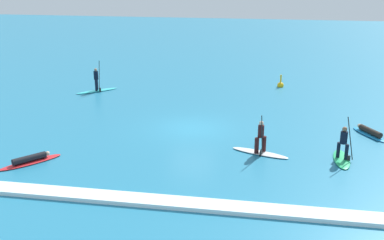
% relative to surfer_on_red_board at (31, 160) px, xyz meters
% --- Properties ---
extents(ground_plane, '(120.00, 120.00, 0.00)m').
position_rel_surfer_on_red_board_xyz_m(ground_plane, '(6.69, 6.22, -0.15)').
color(ground_plane, teal).
rests_on(ground_plane, ground).
extents(surfer_on_red_board, '(2.42, 2.71, 0.40)m').
position_rel_surfer_on_red_board_xyz_m(surfer_on_red_board, '(0.00, 0.00, 0.00)').
color(surfer_on_red_board, red).
rests_on(surfer_on_red_board, ground_plane).
extents(surfer_on_teal_board, '(2.75, 2.66, 2.38)m').
position_rel_surfer_on_red_board_xyz_m(surfer_on_teal_board, '(-1.72, 13.21, 0.29)').
color(surfer_on_teal_board, '#33C6CC').
rests_on(surfer_on_teal_board, ground_plane).
extents(surfer_on_green_board, '(0.87, 2.45, 2.24)m').
position_rel_surfer_on_red_board_xyz_m(surfer_on_green_board, '(14.59, 2.88, 0.29)').
color(surfer_on_green_board, '#23B266').
rests_on(surfer_on_green_board, ground_plane).
extents(surfer_on_blue_board, '(1.84, 2.57, 0.42)m').
position_rel_surfer_on_red_board_xyz_m(surfer_on_blue_board, '(16.55, 6.74, 0.01)').
color(surfer_on_blue_board, '#1E8CD1').
rests_on(surfer_on_blue_board, ground_plane).
extents(surfer_on_white_board, '(2.96, 1.53, 2.14)m').
position_rel_surfer_on_red_board_xyz_m(surfer_on_white_board, '(10.68, 3.01, 0.27)').
color(surfer_on_white_board, white).
rests_on(surfer_on_white_board, ground_plane).
extents(marker_buoy, '(0.50, 0.50, 1.08)m').
position_rel_surfer_on_red_board_xyz_m(marker_buoy, '(11.79, 16.94, 0.02)').
color(marker_buoy, yellow).
rests_on(marker_buoy, ground_plane).
extents(wave_crest, '(21.51, 0.90, 0.18)m').
position_rel_surfer_on_red_board_xyz_m(wave_crest, '(6.69, -2.83, -0.06)').
color(wave_crest, white).
rests_on(wave_crest, ground_plane).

